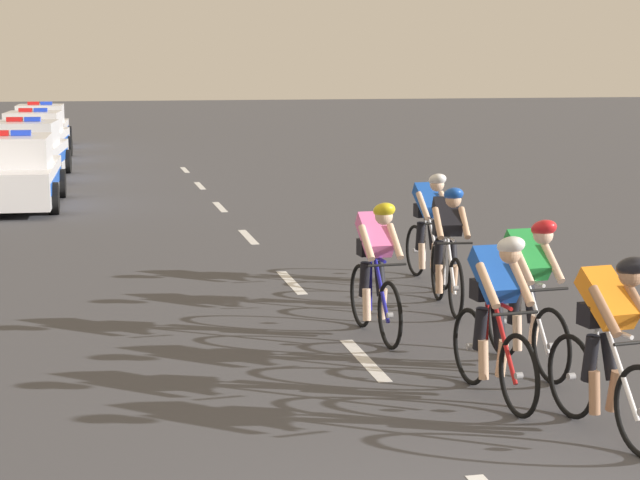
# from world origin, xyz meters

# --- Properties ---
(lane_markings_centre) EXTENTS (0.14, 29.60, 0.01)m
(lane_markings_centre) POSITION_xyz_m (0.00, 11.17, 0.00)
(lane_markings_centre) COLOR white
(lane_markings_centre) RESTS_ON ground
(cyclist_lead) EXTENTS (0.46, 1.72, 1.56)m
(cyclist_lead) POSITION_xyz_m (1.31, 2.53, 0.79)
(cyclist_lead) COLOR black
(cyclist_lead) RESTS_ON ground
(cyclist_second) EXTENTS (0.44, 1.72, 1.56)m
(cyclist_second) POSITION_xyz_m (0.79, 3.63, 0.79)
(cyclist_second) COLOR black
(cyclist_second) RESTS_ON ground
(cyclist_third) EXTENTS (0.44, 1.72, 1.56)m
(cyclist_third) POSITION_xyz_m (1.46, 4.49, 0.79)
(cyclist_third) COLOR black
(cyclist_third) RESTS_ON ground
(cyclist_fourth) EXTENTS (0.43, 1.72, 1.56)m
(cyclist_fourth) POSITION_xyz_m (0.34, 6.01, 0.79)
(cyclist_fourth) COLOR black
(cyclist_fourth) RESTS_ON ground
(cyclist_fifth) EXTENTS (0.45, 1.72, 1.56)m
(cyclist_fifth) POSITION_xyz_m (1.55, 7.17, 0.79)
(cyclist_fifth) COLOR black
(cyclist_fifth) RESTS_ON ground
(cyclist_sixth) EXTENTS (0.43, 1.72, 1.56)m
(cyclist_sixth) POSITION_xyz_m (1.82, 8.74, 0.79)
(cyclist_sixth) COLOR black
(cyclist_sixth) RESTS_ON ground
(police_car_nearest) EXTENTS (2.11, 4.46, 1.59)m
(police_car_nearest) POSITION_xyz_m (-4.19, 18.13, 0.68)
(police_car_nearest) COLOR white
(police_car_nearest) RESTS_ON ground
(police_car_second) EXTENTS (2.25, 4.52, 1.59)m
(police_car_second) POSITION_xyz_m (-4.19, 23.63, 0.68)
(police_car_second) COLOR silver
(police_car_second) RESTS_ON ground
(police_car_third) EXTENTS (2.22, 4.51, 1.59)m
(police_car_third) POSITION_xyz_m (-4.19, 29.14, 0.68)
(police_car_third) COLOR white
(police_car_third) RESTS_ON ground
(police_car_furthest) EXTENTS (2.08, 4.44, 1.59)m
(police_car_furthest) POSITION_xyz_m (-4.19, 34.60, 0.68)
(police_car_furthest) COLOR white
(police_car_furthest) RESTS_ON ground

